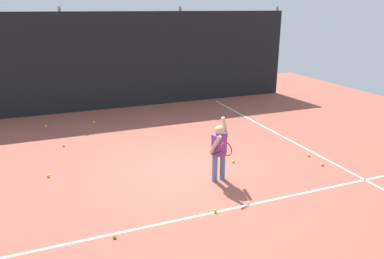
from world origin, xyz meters
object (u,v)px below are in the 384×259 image
Objects in this scene: tennis_ball_7 at (48,176)px; tennis_ball_4 at (114,236)px; tennis_ball_0 at (46,126)px; tennis_player at (219,148)px; tennis_ball_6 at (309,155)px; tennis_ball_2 at (215,211)px; tennis_ball_3 at (64,145)px; tennis_ball_8 at (322,164)px; tennis_ball_1 at (94,122)px; tennis_ball_5 at (233,161)px.

tennis_ball_4 is at bearing -71.48° from tennis_ball_7.
tennis_ball_0 and tennis_ball_4 have the same top height.
tennis_player reaches higher than tennis_ball_6.
tennis_player is at bearing -171.96° from tennis_ball_6.
tennis_ball_2 is 4.97m from tennis_ball_3.
tennis_ball_7 is at bearing 108.52° from tennis_ball_4.
tennis_ball_2 is 1.00× the size of tennis_ball_4.
tennis_ball_3 is 1.00× the size of tennis_ball_8.
tennis_player reaches higher than tennis_ball_1.
tennis_ball_3 and tennis_ball_6 have the same top height.
tennis_ball_0 is at bearing 97.48° from tennis_player.
tennis_ball_4 is 1.00× the size of tennis_ball_6.
tennis_ball_0 is at bearing 175.74° from tennis_ball_1.
tennis_ball_3 is 1.00× the size of tennis_ball_6.
tennis_ball_8 is (4.43, -5.28, 0.00)m from tennis_ball_1.
tennis_player is at bearing -24.11° from tennis_ball_7.
tennis_ball_3 is 4.54m from tennis_ball_4.
tennis_ball_3 is at bearing 117.48° from tennis_ball_2.
tennis_ball_2 and tennis_ball_3 have the same top height.
tennis_ball_3 and tennis_ball_5 have the same top height.
tennis_ball_0 is 1.00× the size of tennis_ball_2.
tennis_ball_2 and tennis_ball_5 have the same top height.
tennis_ball_1 is at bearing 101.61° from tennis_ball_2.
tennis_ball_0 is 3.71m from tennis_ball_7.
tennis_player is at bearing -135.16° from tennis_ball_5.
tennis_ball_5 is at bearing 153.64° from tennis_ball_8.
tennis_ball_6 and tennis_ball_8 have the same top height.
tennis_ball_4 is 1.00× the size of tennis_ball_8.
tennis_ball_6 is at bearing -39.26° from tennis_ball_0.
tennis_player is 20.46× the size of tennis_ball_2.
tennis_ball_6 is at bearing -46.41° from tennis_ball_1.
tennis_ball_2 is 3.29m from tennis_ball_8.
tennis_ball_1 is at bearing 85.27° from tennis_ball_4.
tennis_ball_5 is at bearing -10.85° from tennis_ball_7.
tennis_ball_1 is (-1.89, 5.09, -0.69)m from tennis_player.
tennis_player reaches higher than tennis_ball_7.
tennis_ball_1 is 1.00× the size of tennis_ball_6.
tennis_ball_4 is (-0.52, -6.32, 0.00)m from tennis_ball_1.
tennis_player is 20.46× the size of tennis_ball_1.
tennis_ball_7 is (-3.32, 1.49, -0.69)m from tennis_player.
tennis_ball_5 is at bearing -35.37° from tennis_ball_3.
tennis_ball_2 is (-0.61, -1.13, -0.69)m from tennis_player.
tennis_player is at bearing 27.06° from tennis_ball_4.
tennis_ball_3 is 1.85m from tennis_ball_7.
tennis_ball_3 is 1.00× the size of tennis_ball_4.
tennis_player is 4.44m from tennis_ball_3.
tennis_ball_3 is 1.00× the size of tennis_ball_7.
tennis_ball_4 is 5.06m from tennis_ball_8.
tennis_ball_3 is (0.39, -1.91, 0.00)m from tennis_ball_0.
tennis_player reaches higher than tennis_ball_5.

